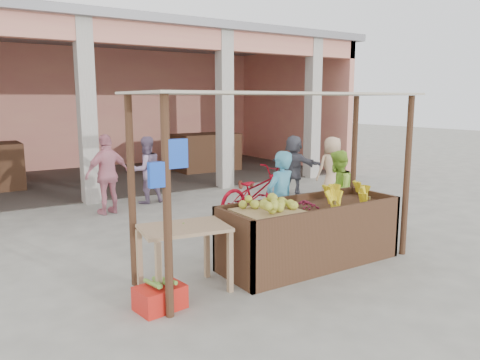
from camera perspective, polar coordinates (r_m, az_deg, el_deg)
ground at (r=6.51m, az=5.04°, el=-10.88°), size 60.00×60.00×0.00m
market_building at (r=14.25m, az=-17.59°, el=10.99°), size 14.40×6.40×4.20m
fruit_stall at (r=6.69m, az=8.50°, el=-6.77°), size 2.60×0.95×0.80m
stall_awning at (r=6.14m, az=4.86°, el=6.80°), size 4.09×1.35×2.39m
banana_heap at (r=6.99m, az=12.93°, el=-1.98°), size 1.09×0.59×0.20m
melon_tray at (r=6.16m, az=3.35°, el=-3.34°), size 0.80×0.70×0.21m
berry_heap at (r=6.48m, az=7.80°, el=-2.98°), size 0.44×0.36×0.14m
side_table at (r=5.61m, az=-6.80°, el=-7.00°), size 1.10×0.82×0.82m
papaya_pile at (r=5.55m, az=-6.84°, el=-4.71°), size 0.64×0.37×0.18m
red_crate at (r=5.40m, az=-9.72°, el=-13.94°), size 0.56×0.44×0.27m
plantain_bundle at (r=5.34m, az=-9.78°, el=-12.24°), size 0.40×0.28×0.08m
produce_sacks at (r=12.26m, az=0.52°, el=0.53°), size 0.84×0.78×0.64m
vendor_blue at (r=7.17m, az=4.93°, el=-2.13°), size 0.70×0.57×1.64m
vendor_green at (r=8.31m, az=11.75°, el=-1.10°), size 0.84×0.72×1.50m
motorcycle at (r=9.27m, az=1.87°, el=-1.32°), size 1.05×2.04×1.02m
shopper_b at (r=9.75m, az=-15.83°, el=0.98°), size 1.10×0.73×1.73m
shopper_c at (r=10.89m, az=11.15°, el=1.79°), size 0.87×0.66×1.62m
shopper_d at (r=11.33m, az=6.56°, el=1.99°), size 1.01×1.53×1.53m
shopper_f at (r=10.60m, az=-11.37°, el=1.58°), size 0.83×0.51×1.63m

